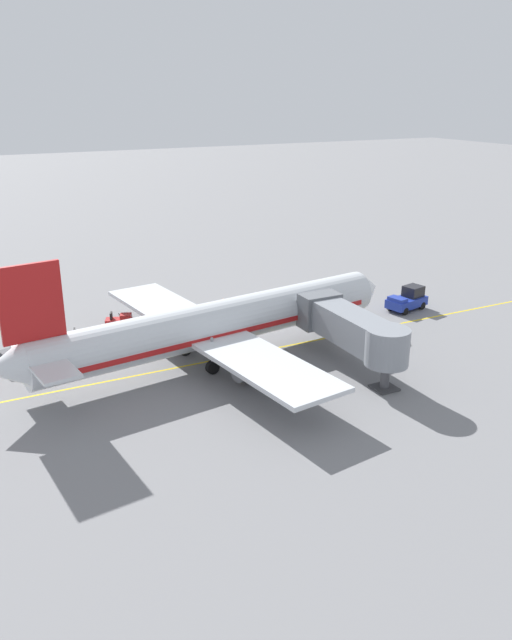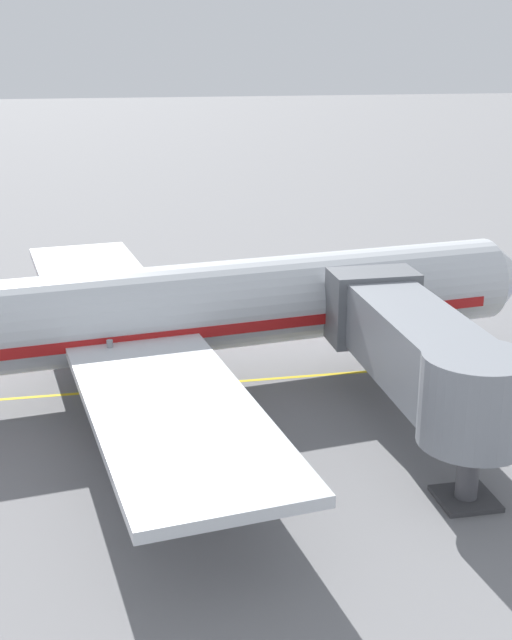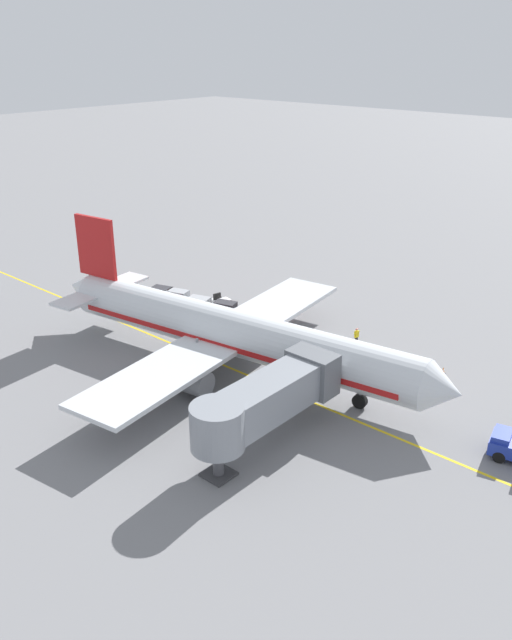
{
  "view_description": "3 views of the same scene",
  "coord_description": "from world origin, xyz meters",
  "px_view_note": "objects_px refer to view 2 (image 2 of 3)",
  "views": [
    {
      "loc": [
        45.98,
        -20.79,
        21.67
      ],
      "look_at": [
        0.21,
        2.5,
        3.08
      ],
      "focal_mm": 35.75,
      "sensor_mm": 36.0,
      "label": 1
    },
    {
      "loc": [
        32.22,
        -2.85,
        13.69
      ],
      "look_at": [
        0.32,
        3.48,
        2.83
      ],
      "focal_mm": 46.48,
      "sensor_mm": 36.0,
      "label": 2
    },
    {
      "loc": [
        34.67,
        31.94,
        24.88
      ],
      "look_at": [
        -2.7,
        -0.81,
        3.56
      ],
      "focal_mm": 36.77,
      "sensor_mm": 36.0,
      "label": 3
    }
  ],
  "objects_px": {
    "parked_airliner": "(142,315)",
    "safety_cone_nose_left": "(405,320)",
    "safety_cone_nose_right": "(372,293)",
    "baggage_tug_lead": "(32,302)",
    "jet_bridge": "(418,349)",
    "ground_crew_wing_walker": "(230,291)"
  },
  "relations": [
    {
      "from": "parked_airliner",
      "to": "safety_cone_nose_left",
      "type": "distance_m",
      "value": 14.92
    },
    {
      "from": "safety_cone_nose_right",
      "to": "safety_cone_nose_left",
      "type": "bearing_deg",
      "value": 0.49
    },
    {
      "from": "baggage_tug_lead",
      "to": "safety_cone_nose_right",
      "type": "bearing_deg",
      "value": 88.1
    },
    {
      "from": "jet_bridge",
      "to": "safety_cone_nose_right",
      "type": "relative_size",
      "value": 20.65
    },
    {
      "from": "safety_cone_nose_left",
      "to": "parked_airliner",
      "type": "bearing_deg",
      "value": -67.92
    },
    {
      "from": "safety_cone_nose_left",
      "to": "safety_cone_nose_right",
      "type": "bearing_deg",
      "value": -179.51
    },
    {
      "from": "baggage_tug_lead",
      "to": "safety_cone_nose_left",
      "type": "height_order",
      "value": "baggage_tug_lead"
    },
    {
      "from": "baggage_tug_lead",
      "to": "safety_cone_nose_left",
      "type": "relative_size",
      "value": 4.69
    },
    {
      "from": "parked_airliner",
      "to": "safety_cone_nose_left",
      "type": "relative_size",
      "value": 63.24
    },
    {
      "from": "ground_crew_wing_walker",
      "to": "safety_cone_nose_left",
      "type": "xyz_separation_m",
      "value": [
        4.81,
        8.24,
        -0.66
      ]
    },
    {
      "from": "safety_cone_nose_left",
      "to": "safety_cone_nose_right",
      "type": "height_order",
      "value": "same"
    },
    {
      "from": "parked_airliner",
      "to": "baggage_tug_lead",
      "type": "relative_size",
      "value": 13.49
    },
    {
      "from": "parked_airliner",
      "to": "safety_cone_nose_right",
      "type": "xyz_separation_m",
      "value": [
        -10.52,
        13.52,
        -2.9
      ]
    },
    {
      "from": "jet_bridge",
      "to": "safety_cone_nose_left",
      "type": "relative_size",
      "value": 20.65
    },
    {
      "from": "jet_bridge",
      "to": "safety_cone_nose_left",
      "type": "xyz_separation_m",
      "value": [
        -12.09,
        4.3,
        -3.16
      ]
    },
    {
      "from": "jet_bridge",
      "to": "safety_cone_nose_right",
      "type": "bearing_deg",
      "value": 166.03
    },
    {
      "from": "parked_airliner",
      "to": "jet_bridge",
      "type": "distance_m",
      "value": 11.37
    },
    {
      "from": "ground_crew_wing_walker",
      "to": "safety_cone_nose_right",
      "type": "relative_size",
      "value": 2.86
    },
    {
      "from": "parked_airliner",
      "to": "ground_crew_wing_walker",
      "type": "distance_m",
      "value": 11.82
    },
    {
      "from": "jet_bridge",
      "to": "safety_cone_nose_right",
      "type": "distance_m",
      "value": 17.91
    },
    {
      "from": "ground_crew_wing_walker",
      "to": "baggage_tug_lead",
      "type": "bearing_deg",
      "value": -94.47
    },
    {
      "from": "jet_bridge",
      "to": "baggage_tug_lead",
      "type": "distance_m",
      "value": 23.06
    }
  ]
}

